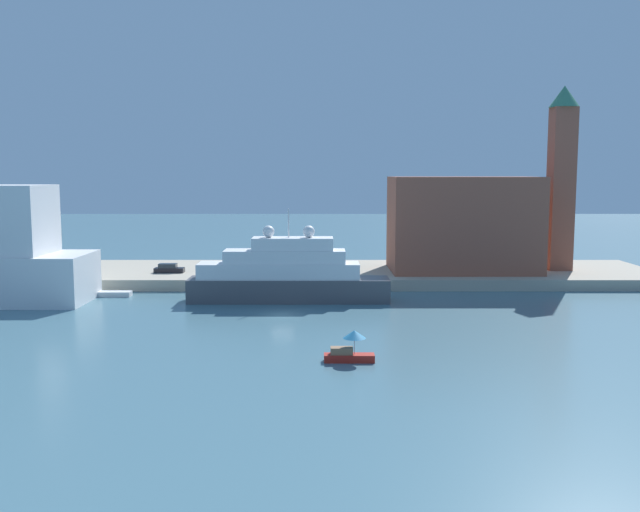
% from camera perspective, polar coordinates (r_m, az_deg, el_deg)
% --- Properties ---
extents(ground, '(400.00, 400.00, 0.00)m').
position_cam_1_polar(ground, '(80.83, -2.96, -4.82)').
color(ground, slate).
extents(quay_dock, '(110.00, 22.51, 1.58)m').
position_cam_1_polar(quay_dock, '(107.53, -2.19, -1.48)').
color(quay_dock, '#ADA38E').
rests_on(quay_dock, ground).
extents(large_yacht, '(25.45, 4.88, 11.79)m').
position_cam_1_polar(large_yacht, '(88.90, -2.66, -1.61)').
color(large_yacht, '#4C4C51').
rests_on(large_yacht, ground).
extents(small_motorboat, '(4.37, 1.99, 2.78)m').
position_cam_1_polar(small_motorboat, '(60.94, 2.58, -7.50)').
color(small_motorboat, '#B22319').
rests_on(small_motorboat, ground).
extents(work_barge, '(4.71, 1.69, 0.66)m').
position_cam_1_polar(work_barge, '(96.65, -16.38, -2.97)').
color(work_barge, silver).
rests_on(work_barge, ground).
extents(harbor_building, '(21.59, 13.23, 14.10)m').
position_cam_1_polar(harbor_building, '(107.20, 11.68, 2.57)').
color(harbor_building, '#93513D').
rests_on(harbor_building, quay_dock).
extents(bell_tower, '(4.45, 4.45, 27.54)m').
position_cam_1_polar(bell_tower, '(111.76, 19.21, 6.41)').
color(bell_tower, '#93513D').
rests_on(bell_tower, quay_dock).
extents(parked_car, '(4.33, 1.69, 1.33)m').
position_cam_1_polar(parked_car, '(105.84, -12.09, -1.02)').
color(parked_car, black).
rests_on(parked_car, quay_dock).
extents(person_figure, '(0.36, 0.36, 1.80)m').
position_cam_1_polar(person_figure, '(104.98, -9.19, -0.87)').
color(person_figure, '#4C4C4C').
rests_on(person_figure, quay_dock).
extents(mooring_bollard, '(0.55, 0.55, 0.81)m').
position_cam_1_polar(mooring_bollard, '(97.10, -2.87, -1.67)').
color(mooring_bollard, black).
rests_on(mooring_bollard, quay_dock).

